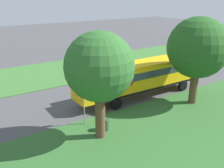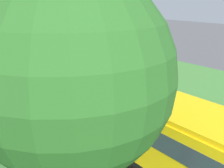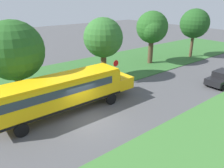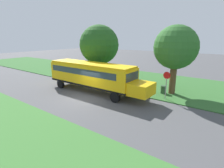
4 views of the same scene
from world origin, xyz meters
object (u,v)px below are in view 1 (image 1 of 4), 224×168
Objects in this scene: stop_sign at (84,103)px; oak_tree_roadside_mid at (99,67)px; trash_bin at (105,125)px; oak_tree_beside_bus at (198,49)px; school_bus at (144,75)px.

oak_tree_roadside_mid is at bearing -176.88° from stop_sign.
oak_tree_roadside_mid is at bearing 126.04° from trash_bin.
oak_tree_roadside_mid is (-0.34, 9.46, 0.01)m from oak_tree_beside_bus.
school_bus is 5.36m from oak_tree_beside_bus.
stop_sign reaches higher than trash_bin.
oak_tree_roadside_mid is (-4.29, 7.25, 2.88)m from school_bus.
oak_tree_beside_bus reaches higher than oak_tree_roadside_mid.
school_bus reaches higher than trash_bin.
trash_bin is (-3.81, 6.59, -1.47)m from school_bus.
trash_bin is at bearing 89.08° from oak_tree_beside_bus.
school_bus is 7.75m from trash_bin.
school_bus is 7.69m from stop_sign.
school_bus is 4.53× the size of stop_sign.
stop_sign is at bearing 79.81° from oak_tree_beside_bus.
oak_tree_beside_bus is 1.05× the size of oak_tree_roadside_mid.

